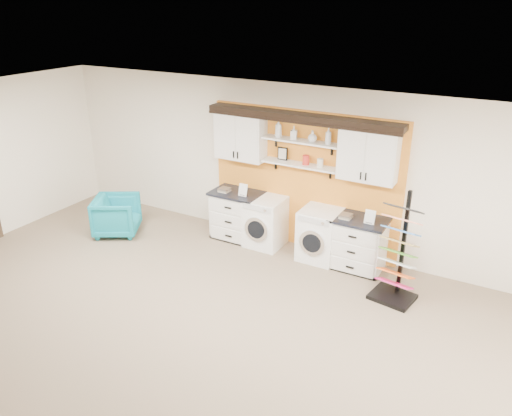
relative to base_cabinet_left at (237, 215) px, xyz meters
The scene contains 22 objects.
floor 3.84m from the base_cabinet_left, 72.76° to the right, with size 10.00×10.00×0.00m, color #7E6854.
ceiling 4.48m from the base_cabinet_left, 72.76° to the right, with size 10.00×10.00×0.00m, color white.
wall_back 1.52m from the base_cabinet_left, 17.63° to the left, with size 10.00×10.00×0.00m, color #F1E4D0.
accent_panel 1.40m from the base_cabinet_left, 16.00° to the left, with size 3.40×0.07×2.40m, color orange.
upper_cabinet_left 1.44m from the base_cabinet_left, 90.00° to the left, with size 0.90×0.35×0.84m.
upper_cabinet_right 2.68m from the base_cabinet_left, ahead, with size 0.90×0.35×0.84m.
shelf_lower 1.57m from the base_cabinet_left, ahead, with size 1.32×0.28×0.03m, color white.
shelf_upper 1.87m from the base_cabinet_left, ahead, with size 1.32×0.28×0.03m, color white.
crown_molding 2.20m from the base_cabinet_left, ahead, with size 3.30×0.41×0.13m.
picture_frame 1.45m from the base_cabinet_left, 14.85° to the left, with size 0.18×0.02×0.22m.
canister_red 1.71m from the base_cabinet_left, ahead, with size 0.11×0.11×0.16m, color red.
canister_cream 1.89m from the base_cabinet_left, ahead, with size 0.10×0.10×0.14m, color silver.
base_cabinet_left is the anchor object (origin of this frame).
base_cabinet_right 2.26m from the base_cabinet_left, ahead, with size 0.88×0.66×0.87m.
washer 0.58m from the base_cabinet_left, ahead, with size 0.63×0.71×0.88m.
dryer 1.61m from the base_cabinet_left, ahead, with size 0.63×0.71×0.88m.
sample_rack 3.10m from the base_cabinet_left, 11.36° to the right, with size 0.67×0.59×1.64m.
armchair 2.24m from the base_cabinet_left, 155.12° to the right, with size 0.76×0.78×0.71m, color #108093.
soap_bottle_a 1.80m from the base_cabinet_left, 12.47° to the left, with size 0.11×0.11×0.29m, color silver.
soap_bottle_b 1.90m from the base_cabinet_left, ahead, with size 0.10×0.10×0.22m, color silver.
soap_bottle_c 2.08m from the base_cabinet_left, ahead, with size 0.14×0.14×0.18m, color silver.
soap_bottle_d 2.29m from the base_cabinet_left, ahead, with size 0.10×0.10×0.26m, color silver.
Camera 1 is at (3.19, -3.39, 4.08)m, focal length 35.00 mm.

